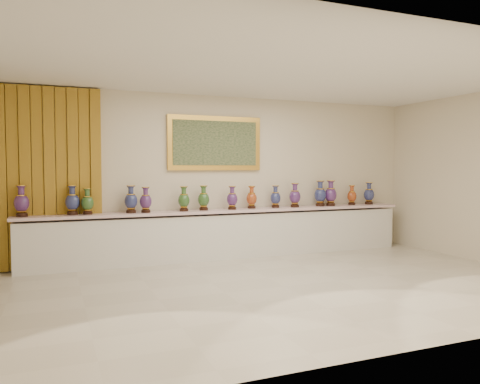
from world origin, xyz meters
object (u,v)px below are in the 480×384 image
Objects in this scene: vase_0 at (22,203)px; vase_2 at (88,203)px; counter at (228,234)px; vase_1 at (72,202)px.

vase_0 reaches higher than vase_2.
vase_2 is (0.98, -0.01, -0.03)m from vase_0.
vase_1 is at bearing 179.81° from counter.
counter is 16.76× the size of vase_2.
vase_2 is (-2.47, -0.01, 0.66)m from counter.
vase_0 is at bearing -179.96° from counter.
vase_0 reaches higher than counter.
vase_0 is 0.75m from vase_1.
vase_1 reaches higher than vase_2.
vase_0 is at bearing 179.62° from vase_2.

